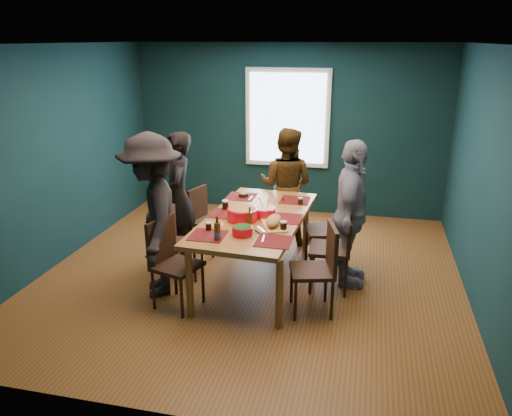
{
  "coord_description": "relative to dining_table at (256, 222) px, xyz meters",
  "views": [
    {
      "loc": [
        1.3,
        -5.4,
        2.76
      ],
      "look_at": [
        0.08,
        -0.09,
        0.9
      ],
      "focal_mm": 35.0,
      "sensor_mm": 36.0,
      "label": 1
    }
  ],
  "objects": [
    {
      "name": "person_near_left",
      "position": [
        -1.03,
        -0.53,
        0.18
      ],
      "size": [
        1.11,
        1.36,
        1.83
      ],
      "primitive_type": "imported",
      "rotation": [
        0.0,
        0.0,
        5.14
      ],
      "color": "black",
      "rests_on": "floor"
    },
    {
      "name": "chair_right_near",
      "position": [
        0.83,
        -0.56,
        -0.17
      ],
      "size": [
        0.54,
        0.54,
        0.97
      ],
      "rotation": [
        0.0,
        0.0,
        0.26
      ],
      "color": "black",
      "rests_on": "floor"
    },
    {
      "name": "napkin_b",
      "position": [
        -0.35,
        -0.36,
        0.08
      ],
      "size": [
        0.15,
        0.15,
        0.0
      ],
      "primitive_type": "cube",
      "rotation": [
        0.0,
        0.0,
        0.27
      ],
      "color": "#FB7769",
      "rests_on": "dining_table"
    },
    {
      "name": "beer_bottle_b",
      "position": [
        0.01,
        -0.31,
        0.16
      ],
      "size": [
        0.06,
        0.06,
        0.22
      ],
      "color": "#4B2D0D",
      "rests_on": "dining_table"
    },
    {
      "name": "bowl_salad",
      "position": [
        -0.12,
        -0.16,
        0.15
      ],
      "size": [
        0.34,
        0.34,
        0.14
      ],
      "color": "red",
      "rests_on": "dining_table"
    },
    {
      "name": "chair_right_mid",
      "position": [
        0.97,
        -0.01,
        -0.14
      ],
      "size": [
        0.47,
        0.47,
        1.01
      ],
      "rotation": [
        0.0,
        0.0,
        0.04
      ],
      "color": "black",
      "rests_on": "floor"
    },
    {
      "name": "beer_bottle_a",
      "position": [
        -0.22,
        -0.78,
        0.17
      ],
      "size": [
        0.07,
        0.07,
        0.26
      ],
      "color": "#4B2D0D",
      "rests_on": "dining_table"
    },
    {
      "name": "cola_glass_c",
      "position": [
        0.44,
        0.55,
        0.12
      ],
      "size": [
        0.06,
        0.06,
        0.09
      ],
      "color": "black",
      "rests_on": "dining_table"
    },
    {
      "name": "chair_left_near",
      "position": [
        -0.76,
        -0.77,
        -0.17
      ],
      "size": [
        0.55,
        0.55,
        0.97
      ],
      "rotation": [
        0.0,
        0.0,
        -0.29
      ],
      "color": "black",
      "rests_on": "floor"
    },
    {
      "name": "cola_glass_d",
      "position": [
        -0.41,
        0.16,
        0.14
      ],
      "size": [
        0.08,
        0.08,
        0.11
      ],
      "color": "black",
      "rests_on": "dining_table"
    },
    {
      "name": "chair_left_mid",
      "position": [
        -0.94,
        -0.08,
        -0.24
      ],
      "size": [
        0.41,
        0.41,
        0.85
      ],
      "rotation": [
        0.0,
        0.0,
        0.08
      ],
      "color": "black",
      "rests_on": "floor"
    },
    {
      "name": "dining_table",
      "position": [
        0.0,
        0.0,
        0.0
      ],
      "size": [
        1.19,
        2.19,
        0.81
      ],
      "rotation": [
        0.0,
        0.0,
        -0.06
      ],
      "color": "olive",
      "rests_on": "floor"
    },
    {
      "name": "cutting_board",
      "position": [
        0.27,
        -0.27,
        0.13
      ],
      "size": [
        0.37,
        0.55,
        0.12
      ],
      "rotation": [
        0.0,
        0.0,
        0.4
      ],
      "color": "tan",
      "rests_on": "dining_table"
    },
    {
      "name": "small_bowl",
      "position": [
        -0.32,
        0.69,
        0.11
      ],
      "size": [
        0.13,
        0.13,
        0.05
      ],
      "color": "black",
      "rests_on": "dining_table"
    },
    {
      "name": "person_back",
      "position": [
        0.13,
        1.33,
        0.08
      ],
      "size": [
        0.87,
        0.73,
        1.62
      ],
      "primitive_type": "imported",
      "rotation": [
        0.0,
        0.0,
        2.99
      ],
      "color": "black",
      "rests_on": "floor"
    },
    {
      "name": "napkin_c",
      "position": [
        0.33,
        -0.71,
        0.08
      ],
      "size": [
        0.18,
        0.18,
        0.0
      ],
      "primitive_type": "cube",
      "rotation": [
        0.0,
        0.0,
        0.28
      ],
      "color": "#FB7769",
      "rests_on": "dining_table"
    },
    {
      "name": "room",
      "position": [
        -0.08,
        0.39,
        0.64
      ],
      "size": [
        5.01,
        5.01,
        2.71
      ],
      "color": "brown",
      "rests_on": "ground"
    },
    {
      "name": "chair_right_far",
      "position": [
        0.85,
        0.57,
        -0.15
      ],
      "size": [
        0.56,
        0.56,
        1.01
      ],
      "rotation": [
        0.0,
        0.0,
        0.28
      ],
      "color": "black",
      "rests_on": "floor"
    },
    {
      "name": "cola_glass_b",
      "position": [
        0.39,
        -0.37,
        0.13
      ],
      "size": [
        0.08,
        0.08,
        0.11
      ],
      "color": "black",
      "rests_on": "dining_table"
    },
    {
      "name": "person_right",
      "position": [
        1.07,
        0.17,
        0.13
      ],
      "size": [
        0.44,
        1.01,
        1.72
      ],
      "primitive_type": "imported",
      "rotation": [
        0.0,
        0.0,
        1.55
      ],
      "color": "white",
      "rests_on": "floor"
    },
    {
      "name": "bowl_herbs",
      "position": [
        -0.0,
        -0.59,
        0.13
      ],
      "size": [
        0.22,
        0.22,
        0.1
      ],
      "color": "red",
      "rests_on": "dining_table"
    },
    {
      "name": "cola_glass_a",
      "position": [
        -0.39,
        -0.54,
        0.13
      ],
      "size": [
        0.07,
        0.07,
        0.09
      ],
      "color": "black",
      "rests_on": "dining_table"
    },
    {
      "name": "bowl_dumpling",
      "position": [
        0.1,
        0.02,
        0.14
      ],
      "size": [
        0.26,
        0.26,
        0.25
      ],
      "color": "red",
      "rests_on": "dining_table"
    },
    {
      "name": "person_far_left",
      "position": [
        -1.12,
        0.43,
        0.1
      ],
      "size": [
        0.56,
        0.7,
        1.66
      ],
      "primitive_type": "imported",
      "rotation": [
        0.0,
        0.0,
        5.02
      ],
      "color": "black",
      "rests_on": "floor"
    },
    {
      "name": "napkin_a",
      "position": [
        0.38,
        0.0,
        0.08
      ],
      "size": [
        0.18,
        0.18,
        0.0
      ],
      "primitive_type": "cube",
      "rotation": [
        0.0,
        0.0,
        -0.18
      ],
      "color": "#FB7769",
      "rests_on": "dining_table"
    },
    {
      "name": "chair_left_far",
      "position": [
        -0.88,
        0.72,
        -0.22
      ],
      "size": [
        0.49,
        0.49,
        0.87
      ],
      "rotation": [
        0.0,
        0.0,
        -0.3
      ],
      "color": "black",
      "rests_on": "floor"
    }
  ]
}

